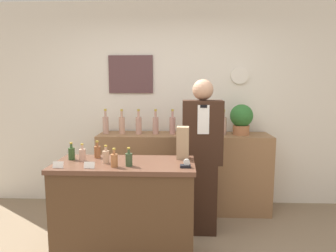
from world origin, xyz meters
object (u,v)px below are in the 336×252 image
object	(u,v)px
shopkeeper	(202,158)
paper_bag	(183,143)
potted_plant	(241,118)
tape_dispenser	(186,165)

from	to	relation	value
shopkeeper	paper_bag	bearing A→B (deg)	-116.79
paper_bag	shopkeeper	bearing A→B (deg)	63.21
potted_plant	paper_bag	size ratio (longest dim) A/B	1.26
tape_dispenser	paper_bag	bearing A→B (deg)	94.55
shopkeeper	potted_plant	bearing A→B (deg)	47.69
potted_plant	tape_dispenser	size ratio (longest dim) A/B	4.23
potted_plant	paper_bag	world-z (taller)	potted_plant
paper_bag	tape_dispenser	distance (m)	0.33
potted_plant	paper_bag	xyz separation A→B (m)	(-0.74, -1.00, -0.12)
shopkeeper	tape_dispenser	size ratio (longest dim) A/B	18.67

